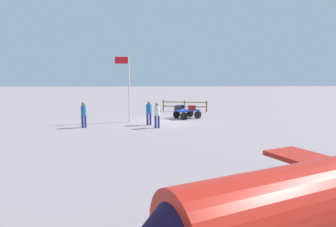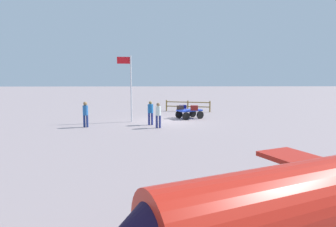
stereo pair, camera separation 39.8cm
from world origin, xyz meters
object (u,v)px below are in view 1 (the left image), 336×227
(suitcase_tan, at_px, (180,107))
(flagpole, at_px, (127,83))
(worker_lead, at_px, (149,111))
(suitcase_dark, at_px, (192,108))
(luggage_cart, at_px, (187,112))
(worker_supervisor, at_px, (84,113))
(worker_trailing, at_px, (157,113))
(suitcase_grey, at_px, (178,108))

(suitcase_tan, height_order, flagpole, flagpole)
(worker_lead, bearing_deg, suitcase_dark, -142.84)
(luggage_cart, relative_size, flagpole, 0.46)
(worker_lead, xyz_separation_m, worker_supervisor, (4.13, 0.80, 0.01))
(worker_lead, distance_m, flagpole, 2.73)
(suitcase_dark, bearing_deg, flagpole, 12.65)
(worker_trailing, bearing_deg, worker_supervisor, -4.50)
(luggage_cart, xyz_separation_m, worker_trailing, (2.32, 4.02, 0.46))
(worker_supervisor, bearing_deg, worker_trailing, 175.50)
(suitcase_dark, relative_size, flagpole, 0.13)
(suitcase_tan, relative_size, worker_supervisor, 0.34)
(worker_lead, height_order, flagpole, flagpole)
(luggage_cart, distance_m, worker_trailing, 4.67)
(suitcase_grey, height_order, suitcase_dark, suitcase_dark)
(suitcase_grey, bearing_deg, worker_supervisor, 30.92)
(worker_lead, relative_size, worker_supervisor, 0.97)
(worker_trailing, bearing_deg, worker_lead, -65.45)
(luggage_cart, height_order, suitcase_tan, suitcase_tan)
(worker_lead, distance_m, worker_supervisor, 4.20)
(worker_trailing, relative_size, flagpole, 0.34)
(suitcase_dark, height_order, worker_supervisor, worker_supervisor)
(suitcase_tan, bearing_deg, luggage_cart, 123.93)
(worker_trailing, bearing_deg, suitcase_dark, -126.54)
(worker_trailing, distance_m, flagpole, 3.74)
(suitcase_grey, height_order, flagpole, flagpole)
(suitcase_tan, distance_m, worker_supervisor, 7.83)
(suitcase_grey, bearing_deg, worker_lead, 53.90)
(worker_lead, relative_size, flagpole, 0.34)
(luggage_cart, distance_m, suitcase_dark, 0.67)
(luggage_cart, bearing_deg, worker_supervisor, 27.62)
(suitcase_dark, bearing_deg, worker_lead, 37.16)
(suitcase_dark, height_order, worker_trailing, worker_trailing)
(suitcase_tan, distance_m, suitcase_dark, 1.36)
(luggage_cart, relative_size, worker_supervisor, 1.32)
(suitcase_dark, xyz_separation_m, flagpole, (4.70, 1.06, 1.90))
(worker_supervisor, bearing_deg, suitcase_dark, -156.26)
(suitcase_grey, distance_m, worker_trailing, 4.44)
(suitcase_tan, relative_size, worker_lead, 0.35)
(luggage_cart, bearing_deg, suitcase_tan, -56.07)
(luggage_cart, bearing_deg, worker_lead, 44.97)
(worker_supervisor, bearing_deg, worker_lead, -169.03)
(luggage_cart, relative_size, suitcase_tan, 3.84)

